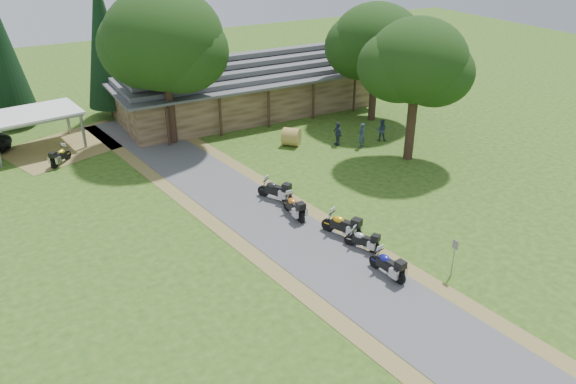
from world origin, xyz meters
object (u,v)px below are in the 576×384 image
carport (35,131)px  motorcycle_row_c (342,224)px  motorcycle_carport_a (60,155)px  hay_bale (291,137)px  lodge (243,82)px  motorcycle_row_d (294,206)px  motorcycle_row_a (388,263)px  motorcycle_row_b (363,239)px  motorcycle_row_e (275,189)px

carport → motorcycle_row_c: (12.04, -20.35, -0.62)m
motorcycle_carport_a → hay_bale: hay_bale is taller
lodge → motorcycle_row_d: lodge is taller
lodge → motorcycle_row_a: size_ratio=11.06×
motorcycle_row_b → motorcycle_carport_a: (-11.22, 18.31, 0.04)m
motorcycle_row_b → motorcycle_row_e: motorcycle_row_e is taller
carport → motorcycle_row_a: (11.89, -24.28, -0.68)m
motorcycle_row_c → hay_bale: motorcycle_row_c is taller
motorcycle_row_a → motorcycle_row_c: bearing=-9.8°
motorcycle_row_c → motorcycle_row_d: (-1.12, 3.02, -0.05)m
carport → motorcycle_row_a: carport is taller
carport → hay_bale: carport is taller
motorcycle_row_b → motorcycle_row_c: (-0.18, 1.55, 0.14)m
motorcycle_row_a → carport: bearing=18.5°
motorcycle_row_b → motorcycle_carport_a: size_ratio=0.93×
motorcycle_row_a → motorcycle_row_d: (-0.96, 6.95, 0.01)m
carport → hay_bale: size_ratio=4.86×
motorcycle_row_a → motorcycle_row_d: bearing=0.3°
motorcycle_carport_a → motorcycle_row_e: bearing=-95.9°
hay_bale → motorcycle_row_b: bearing=-105.2°
motorcycle_row_c → motorcycle_row_d: bearing=-4.6°
motorcycle_row_a → motorcycle_row_d: motorcycle_row_d is taller
lodge → hay_bale: 8.85m
lodge → hay_bale: bearing=-92.3°
lodge → motorcycle_row_a: 25.31m
lodge → motorcycle_row_b: bearing=-100.3°
motorcycle_row_e → carport: bearing=6.1°
motorcycle_carport_a → motorcycle_row_b: bearing=-105.3°
lodge → motorcycle_row_a: bearing=-100.1°
motorcycle_row_d → hay_bale: size_ratio=1.53×
motorcycle_carport_a → hay_bale: size_ratio=1.44×
motorcycle_row_d → motorcycle_row_a: bearing=-171.7°
motorcycle_row_a → motorcycle_carport_a: motorcycle_row_a is taller
motorcycle_row_c → motorcycle_row_e: motorcycle_row_c is taller
carport → motorcycle_row_c: 23.65m
motorcycle_row_c → motorcycle_row_e: bearing=-13.3°
motorcycle_row_b → motorcycle_row_d: 4.75m
motorcycle_row_d → motorcycle_carport_a: 16.94m
motorcycle_row_d → hay_bale: motorcycle_row_d is taller
motorcycle_row_b → motorcycle_row_e: 6.95m
carport → hay_bale: (15.98, -8.08, -0.71)m
motorcycle_row_e → motorcycle_carport_a: bearing=11.0°
motorcycle_row_a → hay_bale: 16.70m
motorcycle_row_d → lodge: bearing=-16.4°
motorcycle_row_e → hay_bale: motorcycle_row_e is taller
motorcycle_row_d → motorcycle_row_e: motorcycle_row_e is taller
motorcycle_row_b → motorcycle_row_e: bearing=-18.3°
motorcycle_row_b → motorcycle_row_c: bearing=-22.1°
motorcycle_row_b → motorcycle_row_c: motorcycle_row_c is taller
motorcycle_row_b → lodge: bearing=-39.1°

